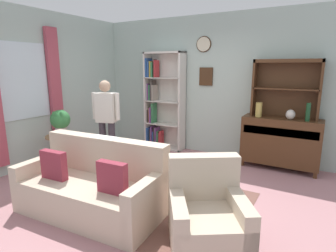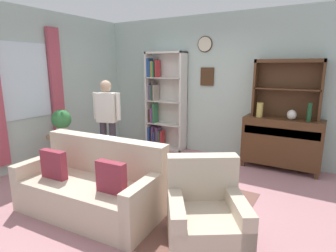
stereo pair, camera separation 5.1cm
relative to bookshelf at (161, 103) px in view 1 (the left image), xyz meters
name	(u,v)px [view 1 (the left image)]	position (x,y,z in m)	size (l,w,h in m)	color
ground_plane	(155,191)	(1.08, -1.94, -1.02)	(5.40, 4.60, 0.02)	#B27A7F
wall_back	(211,86)	(1.08, 0.19, 0.39)	(5.00, 0.09, 2.80)	#ADC1B7
wall_left	(37,89)	(-1.44, -1.98, 0.38)	(0.16, 4.20, 2.80)	#ADC1B7
area_rug	(156,202)	(1.28, -2.24, -1.01)	(2.35, 1.91, 0.01)	brown
bookshelf	(161,103)	(0.00, 0.00, 0.00)	(0.90, 0.30, 2.10)	silver
sideboard	(280,141)	(2.51, -0.08, -0.51)	(1.30, 0.45, 0.92)	#4C2D19
sideboard_hutch	(287,81)	(2.51, 0.02, 0.55)	(1.10, 0.26, 1.00)	#4C2D19
vase_tall	(259,110)	(2.12, -0.16, 0.03)	(0.11, 0.11, 0.26)	tan
vase_round	(290,115)	(2.64, -0.15, -0.01)	(0.15, 0.15, 0.17)	beige
bottle_wine	(308,112)	(2.90, -0.17, 0.06)	(0.07, 0.07, 0.30)	#194223
couch_floral	(93,188)	(0.71, -2.83, -0.70)	(1.85, 0.97, 0.90)	beige
armchair_floral	(207,218)	(2.21, -2.74, -0.72)	(1.05, 1.06, 0.88)	beige
plant_stand	(62,148)	(-0.88, -1.99, -0.64)	(0.52, 0.52, 0.60)	#997047
potted_plant_large	(60,121)	(-0.82, -2.02, -0.14)	(0.33, 0.33, 0.46)	beige
person_reading	(106,117)	(-0.25, -1.49, -0.11)	(0.52, 0.29, 1.56)	#38333D
coffee_table	(131,163)	(0.64, -1.95, -0.66)	(0.80, 0.50, 0.42)	#4C2D19
book_stack	(138,155)	(0.71, -1.86, -0.56)	(0.21, 0.15, 0.07)	#3F3833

